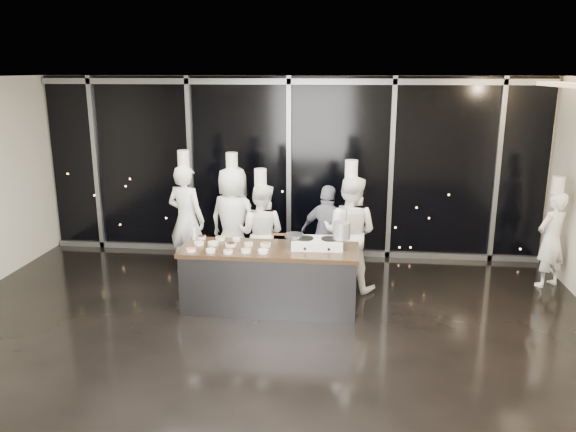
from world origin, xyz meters
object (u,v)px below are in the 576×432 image
chef_far_left (186,219)px  chef_side (551,238)px  frying_pan (293,235)px  chef_center (261,233)px  chef_left (233,220)px  guest (328,235)px  stove (317,243)px  chef_right (350,232)px  stock_pot (342,231)px  demo_counter (270,278)px

chef_far_left → chef_side: size_ratio=1.18×
chef_far_left → chef_side: chef_far_left is taller
frying_pan → chef_center: (-0.60, 0.92, -0.25)m
chef_far_left → chef_left: 0.77m
chef_far_left → chef_center: bearing=-172.5°
guest → chef_center: bearing=26.9°
stove → frying_pan: size_ratio=1.57×
frying_pan → chef_right: 1.13m
guest → stock_pot: bearing=123.0°
stock_pot → chef_side: (3.21, 1.24, -0.38)m
stock_pot → guest: 1.13m
frying_pan → chef_left: chef_left is taller
frying_pan → chef_center: size_ratio=0.25×
frying_pan → chef_left: 1.72m
chef_far_left → chef_side: (5.76, 0.03, -0.15)m
demo_counter → chef_side: bearing=17.5°
frying_pan → stock_pot: size_ratio=1.93×
stove → demo_counter: bearing=-173.9°
chef_far_left → chef_side: 5.77m
stock_pot → chef_right: 0.86m
chef_far_left → chef_right: bearing=-168.9°
chef_right → chef_center: bearing=12.6°
chef_center → guest: 1.05m
chef_far_left → guest: (2.33, -0.17, -0.15)m
frying_pan → chef_far_left: (-1.88, 1.20, -0.13)m
demo_counter → chef_far_left: (-1.56, 1.30, 0.48)m
stove → chef_left: bearing=136.3°
chef_right → stock_pot: bearing=99.8°
stove → chef_far_left: 2.53m
stove → chef_far_left: size_ratio=0.35×
frying_pan → guest: (0.45, 1.03, -0.28)m
stock_pot → chef_left: bearing=143.9°
guest → chef_right: bearing=166.4°
frying_pan → stove: bearing=-2.7°
chef_center → frying_pan: bearing=134.8°
stock_pot → stove: bearing=178.7°
demo_counter → chef_center: bearing=105.3°
stock_pot → chef_far_left: 2.83m
chef_center → chef_right: size_ratio=0.91×
frying_pan → chef_center: 1.13m
chef_left → stove: bearing=158.0°
chef_right → chef_side: 3.13m
guest → stove: bearing=104.9°
chef_right → chef_side: bearing=-154.5°
chef_left → guest: chef_left is taller
frying_pan → chef_center: bearing=121.1°
demo_counter → chef_right: bearing=39.3°
frying_pan → stock_pot: 0.67m
stove → frying_pan: frying_pan is taller
demo_counter → stock_pot: size_ratio=10.47×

